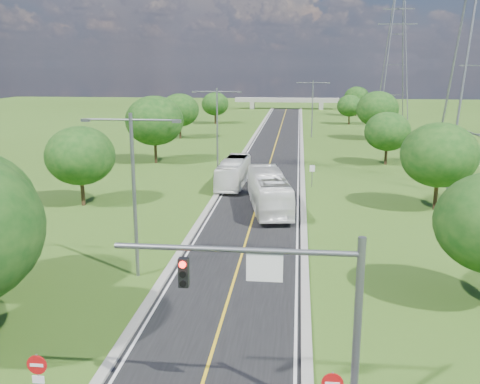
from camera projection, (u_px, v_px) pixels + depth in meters
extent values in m
plane|color=#365718|center=(273.00, 153.00, 78.75)|extent=(260.00, 260.00, 0.00)
cube|color=black|center=(275.00, 147.00, 84.54)|extent=(8.00, 150.00, 0.06)
cube|color=gray|center=(248.00, 146.00, 84.97)|extent=(0.50, 150.00, 0.22)
cube|color=gray|center=(302.00, 147.00, 84.07)|extent=(0.50, 150.00, 0.22)
cylinder|color=slate|center=(357.00, 337.00, 18.33)|extent=(0.28, 0.28, 7.20)
cylinder|color=slate|center=(235.00, 250.00, 18.07)|extent=(8.40, 0.20, 0.20)
cube|color=black|center=(184.00, 272.00, 18.47)|extent=(0.35, 0.28, 1.05)
cylinder|color=#FF140C|center=(182.00, 265.00, 18.23)|extent=(0.24, 0.06, 0.24)
cube|color=white|center=(265.00, 268.00, 18.10)|extent=(1.25, 0.06, 1.00)
cylinder|color=#B20F0F|center=(37.00, 365.00, 19.37)|extent=(0.76, 0.05, 0.76)
cube|color=white|center=(36.00, 365.00, 19.34)|extent=(0.50, 0.02, 0.12)
cube|color=white|center=(38.00, 380.00, 19.51)|extent=(0.45, 0.04, 0.30)
cylinder|color=#B20F0F|center=(332.00, 383.00, 18.25)|extent=(0.76, 0.05, 0.76)
cube|color=white|center=(332.00, 384.00, 18.22)|extent=(0.50, 0.02, 0.12)
cylinder|color=slate|center=(312.00, 176.00, 56.65)|extent=(0.08, 0.08, 2.40)
cube|color=white|center=(312.00, 168.00, 56.44)|extent=(0.55, 0.04, 0.70)
cube|color=gray|center=(252.00, 105.00, 156.91)|extent=(1.20, 3.00, 2.00)
cube|color=gray|center=(321.00, 106.00, 154.80)|extent=(1.20, 3.00, 2.00)
cube|color=gray|center=(287.00, 100.00, 155.48)|extent=(30.00, 3.00, 1.20)
cylinder|color=slate|center=(134.00, 197.00, 31.81)|extent=(0.22, 0.22, 10.00)
cylinder|color=slate|center=(107.00, 120.00, 30.89)|extent=(2.80, 0.12, 0.12)
cylinder|color=slate|center=(154.00, 120.00, 30.59)|extent=(2.80, 0.12, 0.12)
cube|color=slate|center=(86.00, 120.00, 31.04)|extent=(0.50, 0.25, 0.18)
cube|color=slate|center=(177.00, 121.00, 30.47)|extent=(0.50, 0.25, 0.18)
cylinder|color=slate|center=(217.00, 131.00, 63.72)|extent=(0.22, 0.22, 10.00)
cylinder|color=slate|center=(205.00, 91.00, 62.79)|extent=(2.80, 0.12, 0.12)
cylinder|color=slate|center=(229.00, 92.00, 62.50)|extent=(2.80, 0.12, 0.12)
cube|color=slate|center=(194.00, 92.00, 62.94)|extent=(0.50, 0.25, 0.18)
cube|color=slate|center=(240.00, 92.00, 62.37)|extent=(0.50, 0.25, 0.18)
cylinder|color=slate|center=(312.00, 109.00, 94.35)|extent=(0.22, 0.22, 10.00)
cylinder|color=slate|center=(305.00, 83.00, 93.43)|extent=(2.80, 0.12, 0.12)
cylinder|color=slate|center=(321.00, 83.00, 93.13)|extent=(2.80, 0.12, 0.12)
cube|color=slate|center=(298.00, 83.00, 93.58)|extent=(0.50, 0.25, 0.18)
cube|color=slate|center=(329.00, 83.00, 93.01)|extent=(0.50, 0.25, 0.18)
cube|color=slate|center=(398.00, 24.00, 124.09)|extent=(9.00, 0.25, 0.25)
cube|color=slate|center=(399.00, 9.00, 123.31)|extent=(7.00, 0.25, 0.25)
cylinder|color=black|center=(83.00, 191.00, 49.19)|extent=(0.36, 0.36, 2.70)
ellipsoid|color=#113D10|center=(80.00, 156.00, 48.42)|extent=(6.30, 6.30, 5.36)
cylinder|color=black|center=(156.00, 151.00, 70.29)|extent=(0.36, 0.36, 3.24)
ellipsoid|color=#113D10|center=(154.00, 121.00, 69.37)|extent=(7.56, 7.56, 6.43)
cylinder|color=black|center=(180.00, 130.00, 93.74)|extent=(0.36, 0.36, 2.88)
ellipsoid|color=#113D10|center=(180.00, 110.00, 92.92)|extent=(6.72, 6.72, 5.71)
cylinder|color=black|center=(215.00, 118.00, 116.72)|extent=(0.36, 0.36, 2.52)
ellipsoid|color=#113D10|center=(215.00, 104.00, 116.01)|extent=(5.88, 5.88, 5.00)
cylinder|color=black|center=(436.00, 194.00, 47.72)|extent=(0.36, 0.36, 2.88)
ellipsoid|color=#113D10|center=(439.00, 155.00, 46.90)|extent=(6.72, 6.72, 5.71)
cylinder|color=black|center=(386.00, 155.00, 69.14)|extent=(0.36, 0.36, 2.52)
ellipsoid|color=#113D10|center=(387.00, 131.00, 68.42)|extent=(5.88, 5.88, 5.00)
cylinder|color=black|center=(376.00, 131.00, 92.07)|extent=(0.36, 0.36, 3.06)
ellipsoid|color=#113D10|center=(377.00, 109.00, 91.19)|extent=(7.14, 7.14, 6.07)
cylinder|color=black|center=(349.00, 119.00, 115.62)|extent=(0.36, 0.36, 2.34)
ellipsoid|color=#113D10|center=(350.00, 106.00, 114.95)|extent=(5.46, 5.46, 4.64)
cylinder|color=black|center=(356.00, 111.00, 134.54)|extent=(0.36, 0.36, 2.70)
ellipsoid|color=#113D10|center=(357.00, 97.00, 133.77)|extent=(6.30, 6.30, 5.36)
imported|color=white|center=(269.00, 191.00, 47.50)|extent=(4.80, 12.30, 3.34)
imported|color=white|center=(234.00, 172.00, 57.00)|extent=(2.76, 10.42, 2.88)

